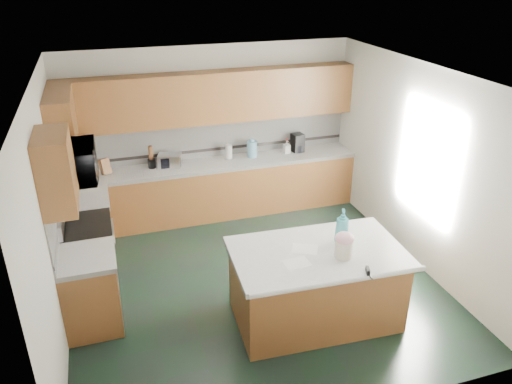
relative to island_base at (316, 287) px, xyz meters
name	(u,v)px	position (x,y,z in m)	size (l,w,h in m)	color
floor	(253,281)	(-0.47, 0.91, -0.43)	(4.60, 4.60, 0.00)	black
ceiling	(253,76)	(-0.47, 0.91, 2.27)	(4.60, 4.60, 0.00)	white
wall_back	(210,131)	(-0.47, 3.23, 0.92)	(4.60, 0.04, 2.70)	white
wall_front	(338,303)	(-0.47, -1.41, 0.92)	(4.60, 0.04, 2.70)	white
wall_left	(48,215)	(-2.79, 0.91, 0.92)	(0.04, 4.60, 2.70)	white
wall_right	(419,166)	(1.85, 0.91, 0.92)	(0.04, 4.60, 2.70)	white
back_base_cab	(217,190)	(-0.47, 2.91, 0.00)	(4.60, 0.60, 0.86)	#462912
back_countertop	(216,164)	(-0.47, 2.91, 0.46)	(4.60, 0.64, 0.06)	white
back_upper_cab	(211,97)	(-0.47, 3.05, 1.51)	(4.60, 0.33, 0.78)	#462912
back_backsplash	(211,138)	(-0.47, 3.20, 0.81)	(4.60, 0.02, 0.63)	silver
back_accent_band	(211,149)	(-0.47, 3.20, 0.61)	(4.60, 0.01, 0.05)	black
left_base_cab_rear	(89,229)	(-2.47, 2.20, 0.00)	(0.60, 0.82, 0.86)	#462912
left_counter_rear	(85,200)	(-2.47, 2.20, 0.46)	(0.64, 0.82, 0.06)	white
left_base_cab_front	(91,292)	(-2.47, 0.67, 0.00)	(0.60, 0.72, 0.86)	#462912
left_counter_front	(85,258)	(-2.47, 0.67, 0.46)	(0.64, 0.72, 0.06)	white
left_backsplash	(55,203)	(-2.76, 1.46, 0.81)	(0.02, 2.30, 0.63)	silver
left_accent_band	(59,217)	(-2.75, 1.46, 0.61)	(0.01, 2.30, 0.05)	black
left_upper_cab_rear	(62,123)	(-2.61, 2.34, 1.51)	(0.33, 1.09, 0.78)	#462912
left_upper_cab_front	(56,171)	(-2.61, 0.67, 1.51)	(0.33, 0.72, 0.78)	#462912
range_body	(90,258)	(-2.47, 1.41, 0.01)	(0.60, 0.76, 0.88)	#B7B7BC
range_oven_door	(114,257)	(-2.18, 1.41, -0.03)	(0.02, 0.68, 0.55)	black
range_cooktop	(85,226)	(-2.47, 1.41, 0.47)	(0.62, 0.78, 0.04)	black
range_handle	(113,231)	(-2.15, 1.41, 0.35)	(0.02, 0.02, 0.66)	#B7B7BC
range_backguard	(61,220)	(-2.73, 1.41, 0.59)	(0.06, 0.76, 0.18)	#B7B7BC
microwave	(74,163)	(-2.47, 1.41, 1.30)	(0.73, 0.50, 0.41)	#B7B7BC
island_base	(316,287)	(0.00, 0.00, 0.00)	(1.82, 1.04, 0.86)	#462912
island_top	(318,253)	(0.00, 0.00, 0.46)	(1.92, 1.14, 0.06)	white
island_bullnose	(341,282)	(0.00, -0.57, 0.46)	(0.06, 0.06, 1.92)	white
treat_jar	(344,249)	(0.21, -0.19, 0.59)	(0.19, 0.19, 0.20)	silver
treat_jar_lid	(345,238)	(0.21, -0.19, 0.72)	(0.21, 0.21, 0.13)	#E7A9BA
treat_jar_knob	(345,235)	(0.21, -0.19, 0.77)	(0.02, 0.02, 0.07)	tan
treat_jar_knob_end_l	(342,235)	(0.18, -0.19, 0.77)	(0.04, 0.04, 0.04)	tan
treat_jar_knob_end_r	(348,234)	(0.25, -0.19, 0.77)	(0.04, 0.04, 0.04)	tan
soap_bottle_island	(342,226)	(0.33, 0.09, 0.70)	(0.16, 0.16, 0.42)	teal
paper_sheet_a	(297,263)	(-0.32, -0.16, 0.49)	(0.27, 0.20, 0.00)	white
paper_sheet_b	(305,249)	(-0.12, 0.08, 0.49)	(0.28, 0.21, 0.00)	white
clamp_body	(368,272)	(0.31, -0.55, 0.50)	(0.03, 0.11, 0.09)	black
clamp_handle	(370,277)	(0.31, -0.61, 0.48)	(0.02, 0.02, 0.07)	black
knife_block	(105,166)	(-2.15, 2.96, 0.61)	(0.13, 0.11, 0.24)	#472814
utensil_crock	(152,163)	(-1.46, 2.99, 0.56)	(0.12, 0.12, 0.14)	black
utensil_bundle	(151,153)	(-1.46, 2.99, 0.74)	(0.07, 0.07, 0.21)	#472814
toaster_oven	(170,160)	(-1.19, 2.96, 0.59)	(0.35, 0.24, 0.20)	#B7B7BC
toaster_oven_door	(171,163)	(-1.19, 2.85, 0.59)	(0.31, 0.01, 0.16)	black
paper_towel	(229,152)	(-0.22, 3.01, 0.61)	(0.11, 0.11, 0.24)	white
paper_towel_base	(229,158)	(-0.22, 3.01, 0.50)	(0.16, 0.16, 0.01)	#B7B7BC
water_jug	(252,149)	(0.15, 2.97, 0.62)	(0.16, 0.16, 0.27)	#6DA4C6
water_jug_neck	(252,140)	(0.15, 2.97, 0.78)	(0.08, 0.08, 0.04)	#6DA4C6
coffee_maker	(297,143)	(0.95, 2.99, 0.64)	(0.18, 0.20, 0.30)	black
coffee_carafe	(298,149)	(0.95, 2.95, 0.55)	(0.13, 0.13, 0.13)	black
soap_bottle_back	(287,147)	(0.75, 2.96, 0.60)	(0.10, 0.10, 0.22)	white
soap_back_cap	(287,140)	(0.75, 2.96, 0.73)	(0.02, 0.02, 0.03)	red
window_light_proxy	(427,161)	(1.82, 0.71, 1.07)	(0.02, 1.40, 1.10)	white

